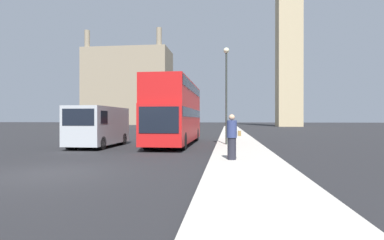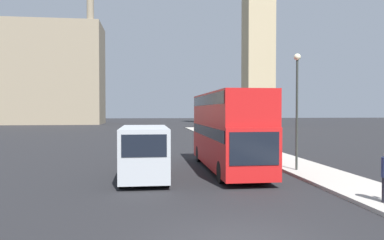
# 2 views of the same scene
# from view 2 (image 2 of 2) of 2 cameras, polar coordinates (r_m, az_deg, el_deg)

# --- Properties ---
(building_block_distant) EXTENTS (26.83, 13.36, 29.33)m
(building_block_distant) POSITION_cam_2_polar(r_m,az_deg,el_deg) (97.27, -21.41, 6.54)
(building_block_distant) COLOR gray
(building_block_distant) RESTS_ON ground_plane
(red_double_decker_bus) EXTENTS (2.45, 10.22, 4.24)m
(red_double_decker_bus) POSITION_cam_2_polar(r_m,az_deg,el_deg) (20.60, 5.43, -1.13)
(red_double_decker_bus) COLOR red
(red_double_decker_bus) RESTS_ON ground_plane
(white_van) EXTENTS (2.19, 5.26, 2.51)m
(white_van) POSITION_cam_2_polar(r_m,az_deg,el_deg) (17.86, -7.27, -4.82)
(white_van) COLOR #B2B7BC
(white_van) RESTS_ON ground_plane
(street_lamp) EXTENTS (0.36, 0.36, 6.14)m
(street_lamp) POSITION_cam_2_polar(r_m,az_deg,el_deg) (20.51, 15.71, 3.77)
(street_lamp) COLOR #2D332D
(street_lamp) RESTS_ON sidewalk_strip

